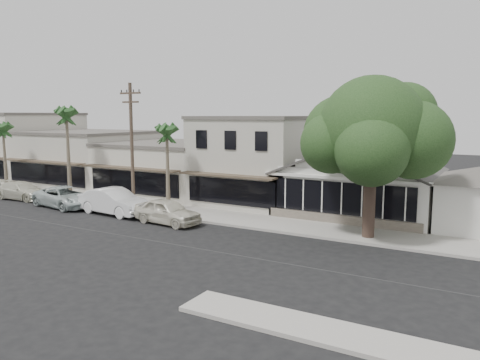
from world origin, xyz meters
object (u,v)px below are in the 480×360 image
Objects in this scene: car_1 at (114,201)px; shade_tree at (372,132)px; car_3 at (22,191)px; utility_pole at (132,145)px; car_2 at (65,197)px; car_0 at (167,211)px.

car_1 is 17.80m from shade_tree.
car_1 is 1.10× the size of car_3.
utility_pole is 1.63× the size of car_2.
car_2 is (-10.00, 0.43, -0.03)m from car_0.
utility_pole is 1.82× the size of car_3.
car_0 is at bearing -97.51° from car_3.
car_1 is 0.99× the size of car_2.
car_3 is 28.15m from shade_tree.
car_1 is (-5.00, 0.41, 0.11)m from car_0.
utility_pole reaches higher than car_0.
shade_tree is (21.91, 2.40, 5.12)m from car_2.
car_2 is 1.11× the size of car_3.
car_2 is (-5.73, -1.15, -4.02)m from utility_pole.
car_3 is at bearing 91.74° from car_1.
shade_tree is at bearing -71.15° from car_0.
car_1 is at bearing -82.33° from car_2.
car_1 is (-0.73, -1.18, -3.89)m from utility_pole.
utility_pole is at bearing -70.67° from car_2.
car_0 reaches higher than car_3.
shade_tree is at bearing -90.23° from car_3.
car_3 is at bearing 92.20° from car_0.
car_0 is 13.26m from shade_tree.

